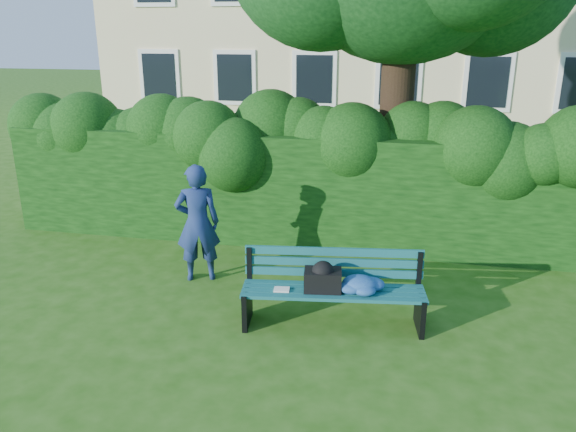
# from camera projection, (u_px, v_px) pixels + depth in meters

# --- Properties ---
(ground) EXTENTS (80.00, 80.00, 0.00)m
(ground) POSITION_uv_depth(u_px,v_px,m) (279.00, 298.00, 7.38)
(ground) COLOR #25540F
(ground) RESTS_ON ground
(hedge) EXTENTS (10.00, 1.00, 1.80)m
(hedge) POSITION_uv_depth(u_px,v_px,m) (308.00, 189.00, 9.14)
(hedge) COLOR black
(hedge) RESTS_ON ground
(park_bench) EXTENTS (2.19, 0.84, 0.89)m
(park_bench) POSITION_uv_depth(u_px,v_px,m) (337.00, 286.00, 6.58)
(park_bench) COLOR #0F4C4E
(park_bench) RESTS_ON ground
(man_reading) EXTENTS (0.71, 0.58, 1.66)m
(man_reading) POSITION_uv_depth(u_px,v_px,m) (198.00, 223.00, 7.72)
(man_reading) COLOR navy
(man_reading) RESTS_ON ground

